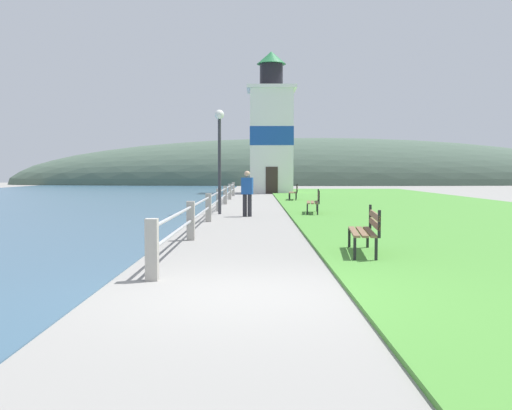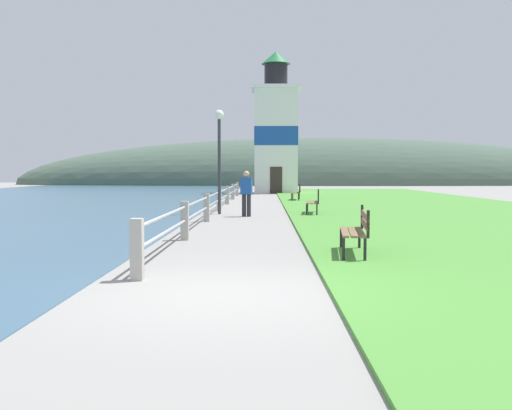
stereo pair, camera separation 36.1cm
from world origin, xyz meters
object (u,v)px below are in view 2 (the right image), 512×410
Objects in this scene: person_strolling at (246,192)px; lamp_post at (219,142)px; park_bench_far at (297,191)px; park_bench_near at (357,228)px; lighthouse at (276,133)px; park_bench_midway at (314,201)px.

person_strolling is 2.44m from lamp_post.
park_bench_far is 0.46× the size of lamp_post.
lighthouse reaches higher than park_bench_near.
lamp_post is (-3.49, 10.94, 2.20)m from park_bench_near.
person_strolling is at bearing -93.64° from lighthouse.
lamp_post is (-3.59, 0.35, 2.20)m from park_bench_midway.
lighthouse is (-0.98, 12.16, 4.07)m from park_bench_far.
person_strolling is at bearing 23.86° from park_bench_midway.
lamp_post is (-3.53, -10.03, 2.20)m from park_bench_far.
park_bench_far is 11.50m from person_strolling.
lighthouse is 2.72× the size of lamp_post.
person_strolling reaches higher than park_bench_far.
lighthouse is at bearing -82.31° from park_bench_near.
lamp_post reaches higher than park_bench_far.
lighthouse reaches higher than lamp_post.
person_strolling is 0.42× the size of lamp_post.
lighthouse is 6.55× the size of person_strolling.
park_bench_midway is 0.18× the size of lighthouse.
park_bench_near is 1.08× the size of person_strolling.
park_bench_far is at bearing 0.61° from person_strolling.
park_bench_midway is at bearing -58.47° from person_strolling.
park_bench_near and park_bench_midway have the same top height.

